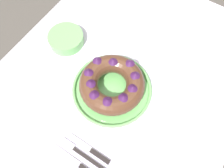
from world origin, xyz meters
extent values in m
plane|color=#4C4742|center=(0.00, 0.00, 0.00)|extent=(8.00, 8.00, 0.00)
cube|color=silver|center=(0.00, 0.00, 0.74)|extent=(1.29, 0.95, 0.03)
cylinder|color=brown|center=(0.58, -0.40, 0.36)|extent=(0.06, 0.06, 0.73)
cylinder|color=brown|center=(0.58, 0.40, 0.36)|extent=(0.06, 0.06, 0.73)
cylinder|color=#6BB760|center=(-0.02, 0.00, 0.76)|extent=(0.30, 0.30, 0.01)
torus|color=#6BB760|center=(-0.02, 0.00, 0.78)|extent=(0.31, 0.31, 0.01)
torus|color=#4C2D1E|center=(-0.02, 0.00, 0.82)|extent=(0.25, 0.25, 0.07)
cone|color=#3D1947|center=(-0.07, 0.06, 0.86)|extent=(0.04, 0.04, 0.02)
cone|color=#3D1947|center=(-0.10, 0.02, 0.86)|extent=(0.04, 0.04, 0.02)
cone|color=#3D1947|center=(-0.10, -0.03, 0.86)|extent=(0.05, 0.05, 0.02)
cone|color=#3D1947|center=(-0.05, -0.07, 0.86)|extent=(0.04, 0.04, 0.02)
cone|color=#3D1947|center=(-0.01, -0.08, 0.86)|extent=(0.04, 0.04, 0.02)
cone|color=#3D1947|center=(0.04, -0.06, 0.86)|extent=(0.05, 0.05, 0.02)
cone|color=#3D1947|center=(0.08, -0.02, 0.86)|extent=(0.05, 0.05, 0.02)
cone|color=#3D1947|center=(0.05, 0.04, 0.86)|extent=(0.05, 0.05, 0.02)
cone|color=#3D1947|center=(0.02, 0.09, 0.86)|extent=(0.05, 0.05, 0.02)
cone|color=#3D1947|center=(-0.04, 0.09, 0.86)|extent=(0.05, 0.05, 0.02)
cube|color=black|center=(-0.28, -0.08, 0.76)|extent=(0.01, 0.14, 0.01)
cube|color=silver|center=(-0.28, 0.02, 0.76)|extent=(0.02, 0.05, 0.01)
cube|color=silver|center=(-0.31, 0.00, 0.76)|extent=(0.02, 0.11, 0.00)
cube|color=black|center=(-0.25, -0.10, 0.76)|extent=(0.02, 0.08, 0.01)
cube|color=silver|center=(-0.25, -0.01, 0.76)|extent=(0.02, 0.10, 0.00)
cylinder|color=#6BB760|center=(0.07, 0.30, 0.78)|extent=(0.15, 0.15, 0.05)
cube|color=beige|center=(0.28, 0.06, 0.76)|extent=(0.19, 0.15, 0.00)
camera|label=1|loc=(-0.31, -0.19, 1.55)|focal=35.00mm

